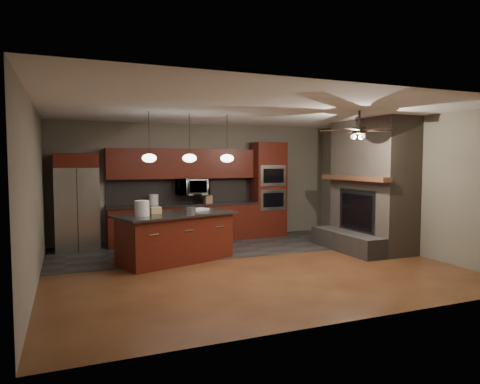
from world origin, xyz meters
name	(u,v)px	position (x,y,z in m)	size (l,w,h in m)	color
ground	(248,265)	(0.00, 0.00, 0.00)	(7.00, 7.00, 0.00)	brown
ceiling	(248,111)	(0.00, 0.00, 2.80)	(7.00, 6.00, 0.02)	white
back_wall	(200,182)	(0.00, 3.00, 1.40)	(7.00, 0.02, 2.80)	slate
right_wall	(400,185)	(3.50, 0.00, 1.40)	(0.02, 6.00, 2.80)	slate
left_wall	(34,195)	(-3.50, 0.00, 1.40)	(0.02, 6.00, 2.80)	slate
slate_tile_patch	(216,247)	(0.00, 1.80, 0.01)	(7.00, 2.40, 0.01)	#312E2C
fireplace_column	(370,189)	(3.04, 0.40, 1.30)	(1.30, 2.10, 2.80)	brown
back_cabinetry	(184,204)	(-0.48, 2.74, 0.89)	(3.59, 0.64, 2.20)	#531B0F
oven_tower	(268,189)	(1.70, 2.69, 1.19)	(0.80, 0.63, 2.38)	#531B0F
microwave	(192,187)	(-0.27, 2.75, 1.30)	(0.73, 0.41, 0.50)	silver
refrigerator	(77,202)	(-2.86, 2.62, 1.03)	(0.88, 0.75, 2.07)	silver
kitchen_island	(176,237)	(-1.15, 0.81, 0.46)	(2.43, 1.64, 0.92)	#531B0F
white_bucket	(142,208)	(-1.80, 0.64, 1.06)	(0.26, 0.26, 0.28)	silver
paint_can	(191,210)	(-0.89, 0.67, 0.98)	(0.18, 0.18, 0.12)	#9F9FA3
paint_tray	(198,209)	(-0.60, 1.15, 0.94)	(0.37, 0.26, 0.04)	white
cardboard_box	(156,210)	(-1.51, 0.90, 0.98)	(0.20, 0.14, 0.12)	tan
counter_bucket	(154,200)	(-1.21, 2.70, 1.02)	(0.22, 0.22, 0.25)	white
counter_box	(208,199)	(0.08, 2.65, 1.00)	(0.18, 0.14, 0.20)	#966A4D
pendant_left	(149,158)	(-1.65, 0.70, 1.96)	(0.26, 0.26, 0.92)	black
pendant_center	(190,158)	(-0.90, 0.70, 1.96)	(0.26, 0.26, 0.92)	black
pendant_right	(227,158)	(-0.15, 0.70, 1.96)	(0.26, 0.26, 0.92)	black
ceiling_fan	(359,130)	(1.80, -0.80, 2.46)	(1.27, 1.33, 0.41)	black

